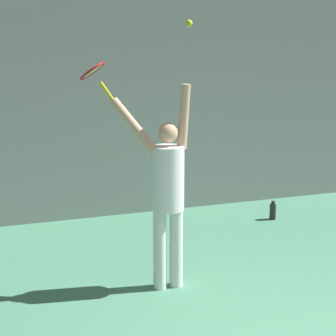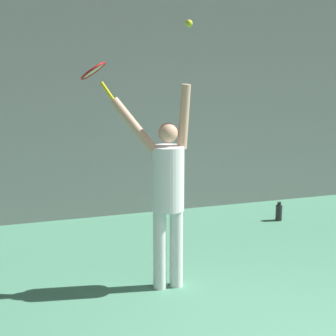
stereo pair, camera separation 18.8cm
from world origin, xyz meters
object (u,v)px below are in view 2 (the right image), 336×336
object	(u,v)px
tennis_racket	(95,73)
tennis_ball	(189,23)
tennis_player	(167,189)
water_bottle	(279,212)

from	to	relation	value
tennis_racket	tennis_ball	bearing A→B (deg)	-26.95
tennis_racket	tennis_ball	distance (m)	1.00
tennis_player	tennis_racket	distance (m)	1.30
water_bottle	tennis_racket	bearing A→B (deg)	-154.76
tennis_player	tennis_racket	size ratio (longest dim) A/B	5.39
tennis_player	tennis_ball	world-z (taller)	tennis_ball
tennis_ball	tennis_player	bearing A→B (deg)	161.51
water_bottle	tennis_ball	bearing A→B (deg)	-138.68
tennis_ball	water_bottle	xyz separation A→B (m)	(1.92, 1.69, -2.45)
tennis_player	tennis_racket	xyz separation A→B (m)	(-0.61, 0.34, 1.10)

